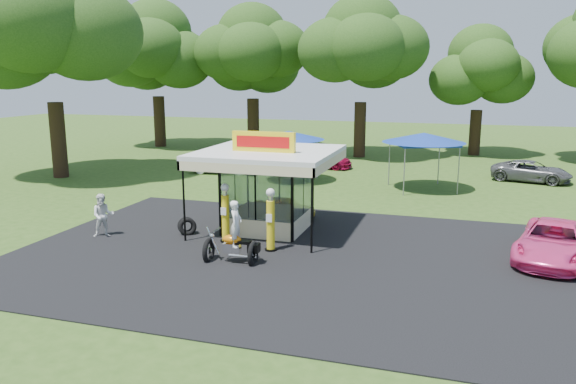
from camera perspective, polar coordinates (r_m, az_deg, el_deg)
name	(u,v)px	position (r m, az deg, el deg)	size (l,w,h in m)	color
ground	(276,275)	(18.50, -1.26, -8.41)	(120.00, 120.00, 0.00)	#2E4D18
asphalt_apron	(293,256)	(20.29, 0.55, -6.48)	(20.00, 14.00, 0.04)	black
gas_station_kiosk	(268,188)	(23.19, -2.02, 0.37)	(5.40, 5.40, 4.18)	white
gas_pump_left	(225,215)	(21.72, -6.38, -2.29)	(0.44, 0.44, 2.34)	black
gas_pump_right	(271,221)	(20.53, -1.78, -3.00)	(0.44, 0.44, 2.38)	black
motorcycle	(234,238)	(19.43, -5.49, -4.68)	(1.97, 1.02, 2.30)	black
spare_tires	(187,226)	(23.16, -10.23, -3.45)	(0.92, 0.85, 0.75)	black
kiosk_car	(284,207)	(25.52, -0.36, -1.55)	(1.13, 2.82, 0.96)	yellow
pink_sedan	(554,242)	(21.72, 25.41, -4.60)	(2.27, 4.92, 1.37)	#F64391
spectator_west	(103,215)	(23.60, -18.28, -2.28)	(0.86, 0.67, 1.76)	white
bg_car_a	(223,162)	(37.01, -6.59, 3.01)	(1.55, 4.45, 1.47)	silver
bg_car_b	(321,159)	(39.11, 3.34, 3.41)	(1.79, 4.40, 1.28)	maroon
bg_car_d	(531,171)	(37.03, 23.48, 1.94)	(2.10, 4.56, 1.27)	#525254
tent_west	(288,136)	(33.86, 0.01, 5.74)	(4.38, 4.38, 3.06)	gray
tent_east	(424,138)	(32.23, 13.63, 5.34)	(4.60, 4.60, 3.22)	gray
oak_far_a	(157,56)	(51.68, -13.21, 13.31)	(10.52, 10.52, 12.47)	black
oak_far_b	(252,59)	(48.83, -3.63, 13.34)	(10.03, 10.03, 11.97)	black
oak_far_c	(362,57)	(44.20, 7.50, 13.43)	(10.23, 10.23, 12.05)	black
oak_far_d	(479,74)	(47.36, 18.84, 11.24)	(8.39, 8.39, 9.98)	black
oak_near	(49,35)	(37.97, -23.07, 14.45)	(12.06, 12.06, 13.88)	black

